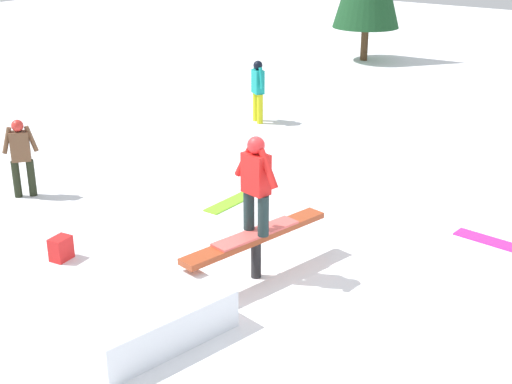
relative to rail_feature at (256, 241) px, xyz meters
The scene contains 9 objects.
ground_plane 0.54m from the rail_feature, ahead, with size 60.00×60.00×0.00m, color white.
rail_feature is the anchor object (origin of this frame).
snow_kicker_ramp 1.91m from the rail_feature, behind, with size 1.80×1.50×0.47m, color white.
main_rider_on_rail 0.77m from the rail_feature, ahead, with size 1.37×0.79×1.35m.
bystander_teal 7.62m from the rail_feature, 36.69° to the left, with size 0.39×0.57×1.45m.
bystander_brown 4.97m from the rail_feature, 90.68° to the left, with size 0.52×0.43×1.37m.
loose_snowboard_magenta 3.76m from the rail_feature, 36.69° to the right, with size 1.24×0.28×0.02m, color #C1279C.
loose_snowboard_lime 2.84m from the rail_feature, 43.55° to the left, with size 1.49×0.28×0.02m, color #85E329.
backpack_on_snow 2.84m from the rail_feature, 116.33° to the left, with size 0.30×0.22×0.34m, color red.
Camera 1 is at (-6.83, -5.15, 4.61)m, focal length 50.00 mm.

